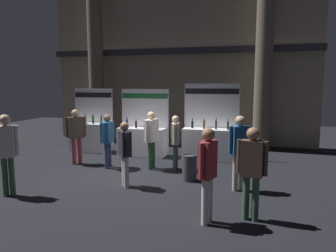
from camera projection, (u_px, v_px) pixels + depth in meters
ground_plane at (135, 174)px, 8.69m from camera, size 24.00×24.00×0.00m
hall_colonnade at (177, 61)px, 12.90m from camera, size 11.13×1.19×6.90m
exhibitor_booth_0 at (91, 135)px, 11.52m from camera, size 1.53×0.72×2.30m
exhibitor_booth_1 at (142, 139)px, 10.83m from camera, size 1.72×0.66×2.29m
exhibitor_booth_2 at (210, 141)px, 10.23m from camera, size 1.82×0.66×2.48m
trash_bin at (189, 168)px, 8.04m from camera, size 0.37×0.37×0.67m
visitor_0 at (208, 168)px, 5.46m from camera, size 0.31×0.47×1.72m
visitor_1 at (239, 146)px, 7.17m from camera, size 0.48×0.37×1.75m
visitor_2 at (76, 131)px, 9.61m from camera, size 0.50×0.46×1.70m
visitor_3 at (151, 134)px, 9.04m from camera, size 0.34×0.59×1.68m
visitor_4 at (175, 138)px, 8.96m from camera, size 0.25×0.57×1.58m
visitor_5 at (125, 149)px, 7.46m from camera, size 0.41×0.42×1.58m
visitor_6 at (252, 166)px, 5.59m from camera, size 0.55×0.27×1.71m
visitor_7 at (6, 148)px, 6.82m from camera, size 0.46×0.37×1.82m
visitor_8 at (107, 136)px, 9.18m from camera, size 0.27×0.60×1.59m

